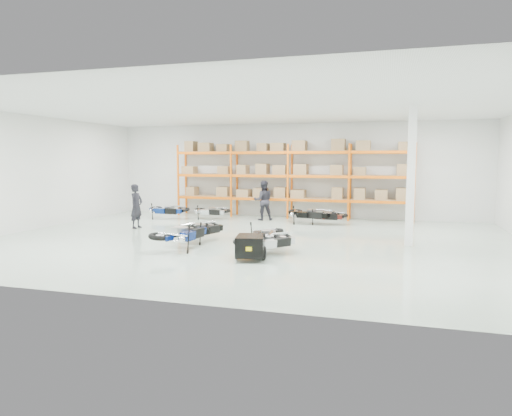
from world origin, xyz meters
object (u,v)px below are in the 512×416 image
(moto_black_far_left, at_px, (200,226))
(moto_touring_right, at_px, (266,232))
(moto_silver_left, at_px, (268,238))
(trailer, at_px, (251,246))
(moto_back_b, at_px, (211,209))
(person_back, at_px, (263,200))
(moto_back_c, at_px, (310,211))
(moto_blue_centre, at_px, (182,229))
(moto_back_a, at_px, (167,207))
(person_left, at_px, (136,206))
(moto_back_d, at_px, (325,213))

(moto_black_far_left, distance_m, moto_touring_right, 2.55)
(moto_silver_left, height_order, trailer, moto_silver_left)
(trailer, distance_m, moto_back_b, 8.98)
(person_back, bearing_deg, moto_back_c, 141.40)
(moto_black_far_left, xyz_separation_m, trailer, (2.46, -2.26, -0.14))
(moto_blue_centre, bearing_deg, moto_back_a, -52.64)
(moto_back_a, height_order, person_back, person_back)
(moto_black_far_left, relative_size, moto_back_a, 0.99)
(trailer, bearing_deg, moto_black_far_left, 126.54)
(trailer, height_order, moto_back_c, moto_back_c)
(moto_black_far_left, xyz_separation_m, moto_back_c, (2.84, 5.26, 0.04))
(moto_black_far_left, height_order, person_back, person_back)
(moto_silver_left, distance_m, moto_back_c, 6.81)
(moto_blue_centre, height_order, moto_touring_right, moto_blue_centre)
(moto_silver_left, bearing_deg, moto_back_b, -17.53)
(moto_black_far_left, xyz_separation_m, person_left, (-3.72, 2.16, 0.36))
(moto_back_a, bearing_deg, moto_back_d, -84.22)
(moto_black_far_left, bearing_deg, moto_back_b, -49.37)
(moto_black_far_left, bearing_deg, moto_touring_right, -173.03)
(moto_black_far_left, relative_size, person_left, 0.98)
(moto_blue_centre, height_order, moto_back_d, moto_blue_centre)
(moto_black_far_left, height_order, moto_back_d, moto_black_far_left)
(person_back, bearing_deg, moto_touring_right, 84.33)
(moto_back_a, bearing_deg, person_back, -75.20)
(moto_blue_centre, bearing_deg, moto_back_d, -111.25)
(moto_back_c, distance_m, moto_back_d, 0.67)
(trailer, distance_m, person_back, 8.44)
(moto_back_d, xyz_separation_m, person_left, (-7.22, -3.19, 0.41))
(moto_blue_centre, xyz_separation_m, moto_back_d, (3.52, 6.70, -0.13))
(moto_blue_centre, distance_m, moto_back_a, 7.50)
(moto_touring_right, distance_m, person_back, 6.89)
(moto_back_a, xyz_separation_m, moto_back_d, (7.37, 0.26, -0.06))
(moto_touring_right, relative_size, person_left, 1.00)
(moto_touring_right, relative_size, person_back, 0.98)
(moto_black_far_left, distance_m, moto_back_a, 6.39)
(moto_back_b, relative_size, moto_back_d, 0.99)
(moto_blue_centre, bearing_deg, moto_touring_right, -157.90)
(trailer, distance_m, moto_back_d, 7.67)
(moto_back_d, bearing_deg, moto_back_c, 103.75)
(moto_touring_right, xyz_separation_m, person_left, (-6.18, 2.81, 0.35))
(moto_silver_left, relative_size, moto_back_b, 1.09)
(moto_touring_right, distance_m, moto_back_a, 8.55)
(moto_silver_left, relative_size, trailer, 1.04)
(moto_touring_right, distance_m, moto_back_c, 5.93)
(moto_silver_left, bearing_deg, person_back, -34.27)
(moto_back_c, bearing_deg, moto_black_far_left, 164.70)
(moto_back_b, bearing_deg, moto_blue_centre, -162.60)
(trailer, relative_size, moto_back_b, 1.05)
(moto_touring_right, distance_m, moto_back_b, 7.62)
(moto_blue_centre, relative_size, moto_black_far_left, 1.15)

